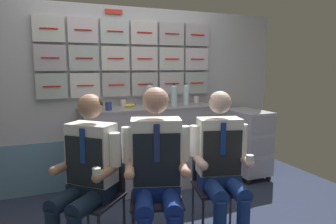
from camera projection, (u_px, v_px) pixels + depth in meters
The scene contains 17 objects.
galley_bulkhead at pixel (126, 94), 3.76m from camera, with size 4.20×0.14×2.15m.
galley_counter at pixel (149, 147), 3.67m from camera, with size 1.59×0.53×0.98m.
service_trolley at pixel (247, 141), 4.05m from camera, with size 0.40×0.65×0.88m.
folding_chair_left at pixel (99, 184), 2.47m from camera, with size 0.57×0.57×0.83m.
crew_member_left at pixel (86, 170), 2.30m from camera, with size 0.64×0.65×1.25m.
folding_chair_center at pixel (156, 184), 2.48m from camera, with size 0.50×0.50×0.83m.
crew_member_center at pixel (157, 165), 2.30m from camera, with size 0.55×0.71×1.30m.
folding_chair_near_trolley at pixel (215, 174), 2.70m from camera, with size 0.49×0.49×0.83m.
crew_member_near_trolley at pixel (222, 160), 2.52m from camera, with size 0.51×0.66×1.25m.
water_bottle_tall at pixel (150, 95), 3.65m from camera, with size 0.08×0.08×0.27m.
water_bottle_blue_cap at pixel (174, 95), 3.61m from camera, with size 0.07×0.07×0.27m.
water_bottle_clear at pixel (186, 94), 3.76m from camera, with size 0.07×0.07×0.27m.
espresso_cup_small at pixel (123, 103), 3.65m from camera, with size 0.06×0.06×0.07m.
paper_cup_tan at pixel (93, 106), 3.42m from camera, with size 0.07×0.07×0.06m.
coffee_cup_white at pixel (109, 106), 3.28m from camera, with size 0.07×0.07×0.09m.
coffee_cup_spare at pixel (196, 99), 3.99m from camera, with size 0.06×0.06×0.08m.
snack_banana at pixel (130, 105), 3.53m from camera, with size 0.17×0.10×0.04m.
Camera 1 is at (-0.94, -2.29, 1.45)m, focal length 32.79 mm.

